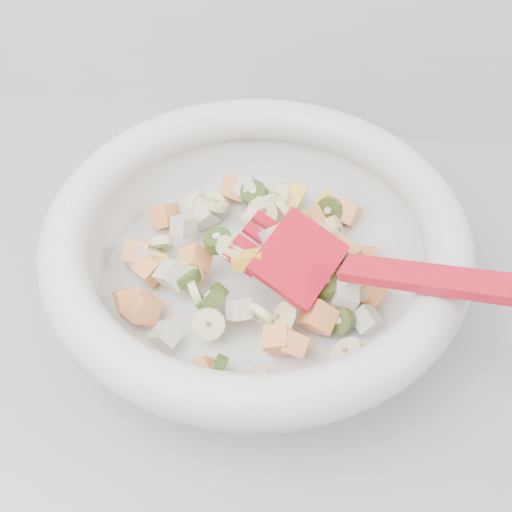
# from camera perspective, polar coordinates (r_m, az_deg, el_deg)

# --- Properties ---
(mixing_bowl) EXTENTS (0.46, 0.35, 0.16)m
(mixing_bowl) POSITION_cam_1_polar(r_m,az_deg,el_deg) (0.54, 0.08, 0.50)
(mixing_bowl) COLOR silver
(mixing_bowl) RESTS_ON counter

